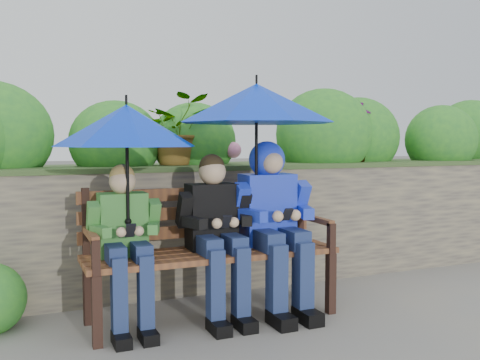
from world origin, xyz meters
name	(u,v)px	position (x,y,z in m)	size (l,w,h in m)	color
ground	(245,314)	(0.00, 0.00, 0.00)	(60.00, 60.00, 0.00)	slate
garden_backdrop	(173,199)	(-0.08, 1.58, 0.66)	(8.00, 2.84, 1.85)	#544D47
park_bench	(209,242)	(-0.25, 0.07, 0.52)	(1.74, 0.51, 0.92)	black
boy_left	(126,237)	(-0.84, -0.01, 0.61)	(0.46, 0.53, 1.08)	#348832
boy_middle	(217,227)	(-0.22, -0.01, 0.64)	(0.51, 0.59, 1.14)	black
boy_right	(273,212)	(0.21, -0.01, 0.72)	(0.57, 0.69, 1.23)	#142DBF
umbrella_left	(127,126)	(-0.83, -0.01, 1.33)	(0.91, 0.91, 0.83)	#002ACB
umbrella_right	(256,103)	(0.09, 0.02, 1.49)	(1.11, 1.11, 0.98)	#002ACB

